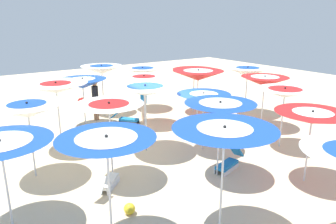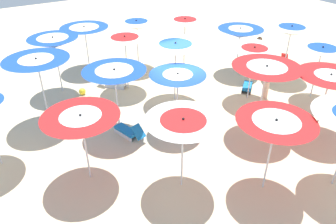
# 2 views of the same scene
# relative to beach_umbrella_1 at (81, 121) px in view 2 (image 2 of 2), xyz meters

# --- Properties ---
(ground) EXTENTS (41.44, 41.44, 0.04)m
(ground) POSITION_rel_beach_umbrella_1_xyz_m (-4.39, -1.82, -1.99)
(ground) COLOR beige
(beach_umbrella_1) EXTENTS (2.08, 2.08, 2.19)m
(beach_umbrella_1) POSITION_rel_beach_umbrella_1_xyz_m (0.00, 0.00, 0.00)
(beach_umbrella_1) COLOR silver
(beach_umbrella_1) RESTS_ON ground
(beach_umbrella_2) EXTENTS (1.98, 1.98, 2.28)m
(beach_umbrella_2) POSITION_rel_beach_umbrella_1_xyz_m (-2.10, 1.67, 0.10)
(beach_umbrella_2) COLOR silver
(beach_umbrella_2) RESTS_ON ground
(beach_umbrella_3) EXTENTS (2.02, 2.02, 2.31)m
(beach_umbrella_3) POSITION_rel_beach_umbrella_1_xyz_m (-4.02, 2.95, 0.08)
(beach_umbrella_3) COLOR silver
(beach_umbrella_3) RESTS_ON ground
(beach_umbrella_5) EXTENTS (2.21, 2.21, 2.53)m
(beach_umbrella_5) POSITION_rel_beach_umbrella_1_xyz_m (0.24, -3.67, 0.33)
(beach_umbrella_5) COLOR silver
(beach_umbrella_5) RESTS_ON ground
(beach_umbrella_6) EXTENTS (2.10, 2.10, 2.36)m
(beach_umbrella_6) POSITION_rel_beach_umbrella_1_xyz_m (-1.77, -1.84, 0.16)
(beach_umbrella_6) COLOR silver
(beach_umbrella_6) RESTS_ON ground
(beach_umbrella_7) EXTENTS (1.91, 1.91, 2.15)m
(beach_umbrella_7) POSITION_rel_beach_umbrella_1_xyz_m (-3.60, -0.87, -0.06)
(beach_umbrella_7) COLOR silver
(beach_umbrella_7) RESTS_ON ground
(beach_umbrella_8) EXTENTS (2.23, 2.23, 2.53)m
(beach_umbrella_8) POSITION_rel_beach_umbrella_1_xyz_m (-5.89, 0.80, 0.29)
(beach_umbrella_8) COLOR silver
(beach_umbrella_8) RESTS_ON ground
(beach_umbrella_9) EXTENTS (2.17, 2.17, 2.28)m
(beach_umbrella_9) POSITION_rel_beach_umbrella_1_xyz_m (-7.58, 1.98, 0.10)
(beach_umbrella_9) COLOR silver
(beach_umbrella_9) RESTS_ON ground
(beach_umbrella_10) EXTENTS (2.01, 2.01, 2.45)m
(beach_umbrella_10) POSITION_rel_beach_umbrella_1_xyz_m (-0.86, -5.82, 0.22)
(beach_umbrella_10) COLOR silver
(beach_umbrella_10) RESTS_ON ground
(beach_umbrella_11) EXTENTS (1.99, 1.99, 2.39)m
(beach_umbrella_11) POSITION_rel_beach_umbrella_1_xyz_m (-3.43, -4.58, 0.21)
(beach_umbrella_11) COLOR silver
(beach_umbrella_11) RESTS_ON ground
(beach_umbrella_12) EXTENTS (2.28, 2.28, 2.47)m
(beach_umbrella_12) POSITION_rel_beach_umbrella_1_xyz_m (-4.64, -2.64, 0.28)
(beach_umbrella_12) COLOR silver
(beach_umbrella_12) RESTS_ON ground
(beach_umbrella_13) EXTENTS (2.04, 2.04, 2.27)m
(beach_umbrella_13) POSITION_rel_beach_umbrella_1_xyz_m (-7.28, -1.12, 0.07)
(beach_umbrella_13) COLOR silver
(beach_umbrella_13) RESTS_ON ground
(beach_umbrella_14) EXTENTS (1.91, 1.91, 2.24)m
(beach_umbrella_14) POSITION_rel_beach_umbrella_1_xyz_m (-9.62, 0.20, 0.03)
(beach_umbrella_14) COLOR silver
(beach_umbrella_14) RESTS_ON ground
(beach_umbrella_15) EXTENTS (2.25, 2.25, 2.15)m
(beach_umbrella_15) POSITION_rel_beach_umbrella_1_xyz_m (-2.71, -7.50, -0.03)
(beach_umbrella_15) COLOR silver
(beach_umbrella_15) RESTS_ON ground
(beach_umbrella_16) EXTENTS (2.09, 2.09, 2.36)m
(beach_umbrella_16) POSITION_rel_beach_umbrella_1_xyz_m (-4.90, -6.45, 0.13)
(beach_umbrella_16) COLOR silver
(beach_umbrella_16) RESTS_ON ground
(beach_umbrella_17) EXTENTS (2.23, 2.23, 2.50)m
(beach_umbrella_17) POSITION_rel_beach_umbrella_1_xyz_m (-6.73, -5.08, 0.30)
(beach_umbrella_17) COLOR silver
(beach_umbrella_17) RESTS_ON ground
(beach_umbrella_18) EXTENTS (2.08, 2.08, 2.19)m
(beach_umbrella_18) POSITION_rel_beach_umbrella_1_xyz_m (-8.67, -3.40, -0.05)
(beach_umbrella_18) COLOR silver
(beach_umbrella_18) RESTS_ON ground
(beach_umbrella_19) EXTENTS (2.04, 2.04, 2.45)m
(beach_umbrella_19) POSITION_rel_beach_umbrella_1_xyz_m (-10.18, -1.83, 0.23)
(beach_umbrella_19) COLOR silver
(beach_umbrella_19) RESTS_ON ground
(lounger_0) EXTENTS (1.12, 1.18, 0.60)m
(lounger_0) POSITION_rel_beach_umbrella_1_xyz_m (-2.90, -4.99, -1.76)
(lounger_0) COLOR silver
(lounger_0) RESTS_ON ground
(lounger_1) EXTENTS (1.22, 1.11, 0.58)m
(lounger_1) POSITION_rel_beach_umbrella_1_xyz_m (-7.86, -1.74, -1.76)
(lounger_1) COLOR #333338
(lounger_1) RESTS_ON ground
(lounger_2) EXTENTS (1.30, 0.90, 0.67)m
(lounger_2) POSITION_rel_beach_umbrella_1_xyz_m (-10.78, -2.47, -1.76)
(lounger_2) COLOR olive
(lounger_2) RESTS_ON ground
(lounger_3) EXTENTS (0.71, 1.35, 0.63)m
(lounger_3) POSITION_rel_beach_umbrella_1_xyz_m (-1.85, -1.27, -1.76)
(lounger_3) COLOR silver
(lounger_3) RESTS_ON ground
(beachgoer_0) EXTENTS (0.30, 0.30, 1.86)m
(beachgoer_0) POSITION_rel_beach_umbrella_1_xyz_m (-9.18, -2.65, -0.98)
(beachgoer_0) COLOR #A3704C
(beachgoer_0) RESTS_ON ground
(beachgoer_1) EXTENTS (0.30, 0.30, 1.69)m
(beachgoer_1) POSITION_rel_beach_umbrella_1_xyz_m (-7.93, -0.78, -1.08)
(beachgoer_1) COLOR beige
(beachgoer_1) RESTS_ON ground
(beach_ball) EXTENTS (0.29, 0.29, 0.29)m
(beach_ball) POSITION_rel_beach_umbrella_1_xyz_m (-1.50, -5.05, -1.83)
(beach_ball) COLOR yellow
(beach_ball) RESTS_ON ground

